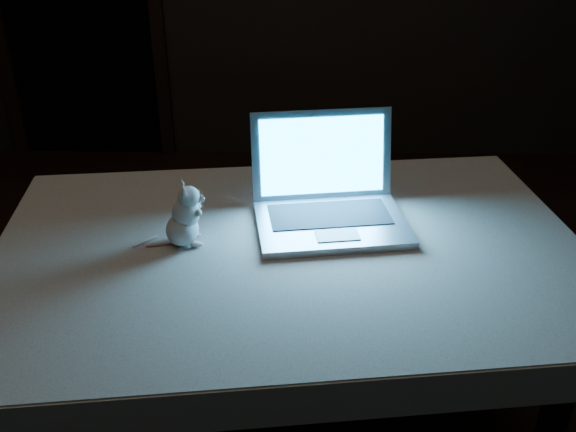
# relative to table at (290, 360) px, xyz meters

# --- Properties ---
(table) EXTENTS (1.56, 1.11, 0.78)m
(table) POSITION_rel_table_xyz_m (0.00, 0.00, 0.00)
(table) COLOR black
(table) RESTS_ON floor
(tablecloth) EXTENTS (1.60, 1.10, 0.10)m
(tablecloth) POSITION_rel_table_xyz_m (-0.09, 0.02, 0.35)
(tablecloth) COLOR beige
(tablecloth) RESTS_ON table
(laptop) EXTENTS (0.46, 0.42, 0.28)m
(laptop) POSITION_rel_table_xyz_m (0.11, 0.10, 0.54)
(laptop) COLOR #A7A7AB
(laptop) RESTS_ON tablecloth
(plush_mouse) EXTENTS (0.15, 0.15, 0.17)m
(plush_mouse) POSITION_rel_table_xyz_m (-0.29, 0.00, 0.49)
(plush_mouse) COLOR silver
(plush_mouse) RESTS_ON tablecloth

